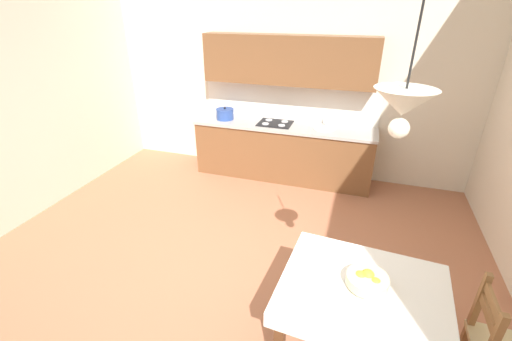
{
  "coord_description": "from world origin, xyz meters",
  "views": [
    {
      "loc": [
        1.21,
        -2.54,
        2.6
      ],
      "look_at": [
        0.27,
        0.36,
        1.09
      ],
      "focal_mm": 23.82,
      "sensor_mm": 36.0,
      "label": 1
    }
  ],
  "objects_px": {
    "dining_table": "(361,301)",
    "fruit_bowl": "(367,280)",
    "kitchen_cabinetry": "(284,127)",
    "pendant_lamp": "(404,104)"
  },
  "relations": [
    {
      "from": "kitchen_cabinetry",
      "to": "dining_table",
      "type": "distance_m",
      "value": 3.3
    },
    {
      "from": "kitchen_cabinetry",
      "to": "fruit_bowl",
      "type": "relative_size",
      "value": 9.43
    },
    {
      "from": "dining_table",
      "to": "fruit_bowl",
      "type": "relative_size",
      "value": 4.17
    },
    {
      "from": "fruit_bowl",
      "to": "pendant_lamp",
      "type": "xyz_separation_m",
      "value": [
        -0.0,
        -0.13,
        1.32
      ]
    },
    {
      "from": "dining_table",
      "to": "fruit_bowl",
      "type": "bearing_deg",
      "value": 52.05
    },
    {
      "from": "kitchen_cabinetry",
      "to": "dining_table",
      "type": "xyz_separation_m",
      "value": [
        1.33,
        -3.01,
        -0.24
      ]
    },
    {
      "from": "dining_table",
      "to": "pendant_lamp",
      "type": "relative_size",
      "value": 1.55
    },
    {
      "from": "fruit_bowl",
      "to": "pendant_lamp",
      "type": "bearing_deg",
      "value": -90.37
    },
    {
      "from": "kitchen_cabinetry",
      "to": "dining_table",
      "type": "height_order",
      "value": "kitchen_cabinetry"
    },
    {
      "from": "kitchen_cabinetry",
      "to": "dining_table",
      "type": "bearing_deg",
      "value": -66.16
    }
  ]
}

